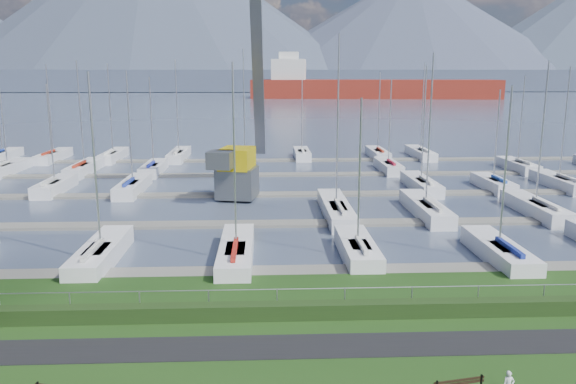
{
  "coord_description": "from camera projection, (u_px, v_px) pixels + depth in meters",
  "views": [
    {
      "loc": [
        -1.51,
        -23.18,
        10.52
      ],
      "look_at": [
        0.0,
        12.0,
        3.0
      ],
      "focal_mm": 35.0,
      "sensor_mm": 36.0,
      "label": 1
    }
  ],
  "objects": [
    {
      "name": "path",
      "position": [
        304.0,
        346.0,
        21.97
      ],
      "size": [
        160.0,
        2.0,
        0.04
      ],
      "primitive_type": "cube",
      "color": "black",
      "rests_on": "grass"
    },
    {
      "name": "docks",
      "position": [
        281.0,
        195.0,
        50.35
      ],
      "size": [
        90.0,
        41.6,
        0.25
      ],
      "color": "slate",
      "rests_on": "water"
    },
    {
      "name": "foothill",
      "position": [
        266.0,
        80.0,
        346.08
      ],
      "size": [
        900.0,
        80.0,
        12.0
      ],
      "primitive_type": "cube",
      "color": "#454F65",
      "rests_on": "water"
    },
    {
      "name": "hedge",
      "position": [
        300.0,
        311.0,
        24.44
      ],
      "size": [
        80.0,
        0.7,
        0.7
      ],
      "primitive_type": "cube",
      "color": "#1F3513",
      "rests_on": "grass"
    },
    {
      "name": "mountains",
      "position": [
        275.0,
        22.0,
        410.81
      ],
      "size": [
        1190.0,
        360.0,
        115.0
      ],
      "color": "#435362",
      "rests_on": "water"
    },
    {
      "name": "crane",
      "position": [
        242.0,
        133.0,
        48.89
      ],
      "size": [
        4.9,
        13.41,
        22.35
      ],
      "rotation": [
        0.0,
        0.0,
        -0.21
      ],
      "color": "slate",
      "rests_on": "water"
    },
    {
      "name": "water",
      "position": [
        267.0,
        95.0,
        279.02
      ],
      "size": [
        800.0,
        540.0,
        0.2
      ],
      "primitive_type": "cube",
      "color": "#475268"
    },
    {
      "name": "sailboat_fleet",
      "position": [
        262.0,
        128.0,
        51.91
      ],
      "size": [
        76.17,
        49.46,
        13.81
      ],
      "color": "#203BA1",
      "rests_on": "water"
    },
    {
      "name": "cargo_ship_mid",
      "position": [
        363.0,
        89.0,
        239.15
      ],
      "size": [
        105.19,
        29.72,
        21.5
      ],
      "rotation": [
        0.0,
        0.0,
        -0.11
      ],
      "color": "maroon",
      "rests_on": "water"
    },
    {
      "name": "person",
      "position": [
        509.0,
        381.0,
        18.54
      ],
      "size": [
        0.38,
        0.26,
        1.02
      ],
      "primitive_type": "imported",
      "rotation": [
        0.0,
        0.0,
        -0.06
      ],
      "color": "silver",
      "rests_on": "grass"
    },
    {
      "name": "fence",
      "position": [
        300.0,
        289.0,
        24.65
      ],
      "size": [
        80.0,
        0.04,
        0.04
      ],
      "primitive_type": "cylinder",
      "rotation": [
        0.0,
        1.57,
        0.0
      ],
      "color": "gray",
      "rests_on": "grass"
    }
  ]
}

